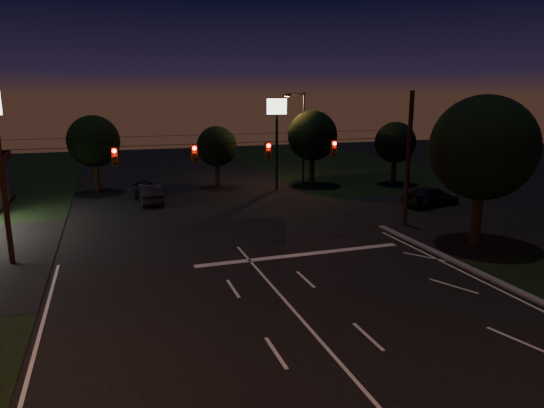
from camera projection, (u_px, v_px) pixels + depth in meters
name	position (u px, v px, depth m)	size (l,w,h in m)	color
ground	(350.00, 374.00, 15.44)	(140.00, 140.00, 0.00)	black
cross_street_right	(488.00, 213.00, 36.48)	(20.00, 16.00, 0.02)	black
stop_bar	(301.00, 255.00, 27.01)	(12.00, 0.50, 0.01)	silver
utility_pole_right	(404.00, 226.00, 33.06)	(0.30, 0.30, 9.00)	black
utility_pole_left	(13.00, 264.00, 25.55)	(0.28, 0.28, 8.00)	black
signal_span	(232.00, 152.00, 28.07)	(24.00, 0.40, 1.56)	black
pole_sign_right	(277.00, 123.00, 44.30)	(1.80, 0.30, 8.40)	black
street_light_right_far	(301.00, 131.00, 47.38)	(2.20, 0.35, 9.00)	black
tree_right_near	(481.00, 149.00, 27.82)	(6.00, 6.00, 8.76)	black
tree_far_b	(94.00, 142.00, 43.48)	(4.60, 4.60, 6.98)	black
tree_far_c	(217.00, 147.00, 46.13)	(3.80, 3.80, 5.86)	black
tree_far_d	(312.00, 136.00, 46.92)	(4.80, 4.80, 7.30)	black
tree_far_e	(395.00, 143.00, 47.71)	(4.00, 4.00, 6.18)	black
car_oncoming_a	(144.00, 188.00, 42.43)	(1.82, 4.53, 1.54)	black
car_oncoming_b	(150.00, 194.00, 39.68)	(1.66, 4.76, 1.57)	black
car_cross	(431.00, 196.00, 38.81)	(2.16, 5.30, 1.54)	black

